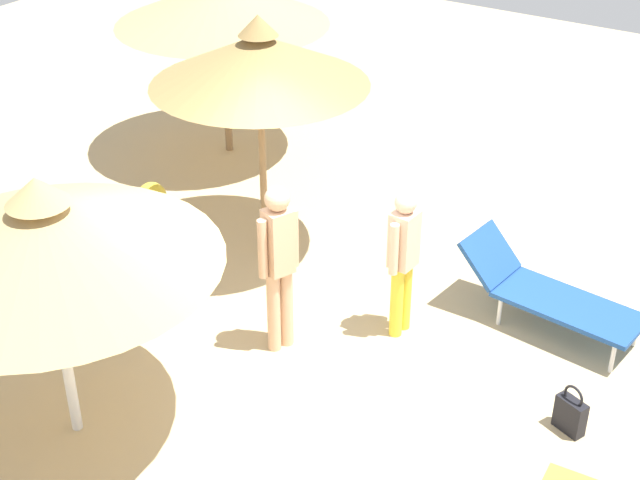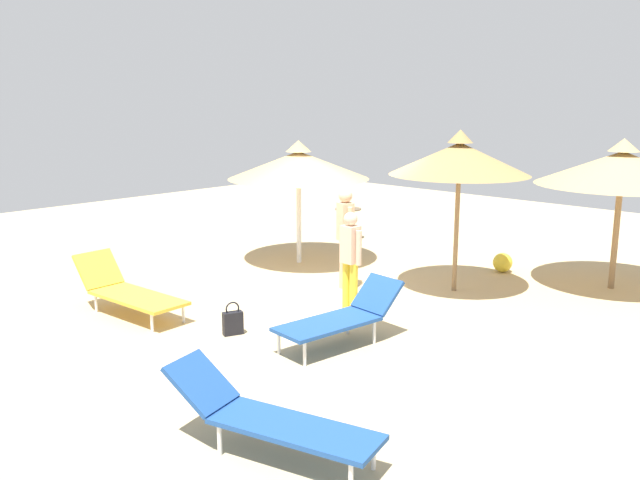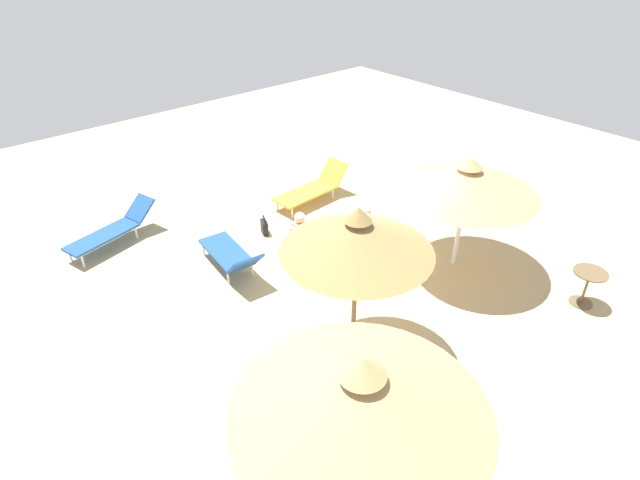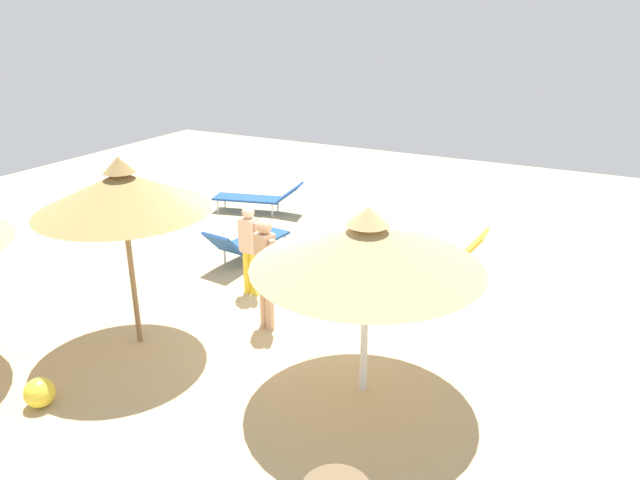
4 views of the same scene
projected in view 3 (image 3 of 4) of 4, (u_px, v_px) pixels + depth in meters
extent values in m
cube|color=tan|center=(356.00, 270.00, 10.78)|extent=(24.00, 24.00, 0.10)
cylinder|color=olive|center=(357.00, 456.00, 5.85)|extent=(0.10, 0.10, 2.11)
cone|color=tan|center=(361.00, 393.00, 5.28)|extent=(2.84, 2.84, 0.58)
cone|color=tan|center=(363.00, 367.00, 5.07)|extent=(0.51, 0.51, 0.22)
cylinder|color=olive|center=(355.00, 294.00, 8.12)|extent=(0.08, 0.08, 2.40)
cone|color=#997A47|center=(357.00, 236.00, 7.54)|extent=(2.35, 2.35, 0.54)
cone|color=#997A47|center=(358.00, 214.00, 7.34)|extent=(0.42, 0.42, 0.22)
cylinder|color=white|center=(460.00, 223.00, 10.36)|extent=(0.09, 0.09, 2.02)
cone|color=tan|center=(467.00, 180.00, 9.84)|extent=(2.79, 2.79, 0.54)
cone|color=tan|center=(470.00, 162.00, 9.64)|extent=(0.50, 0.50, 0.22)
cube|color=gold|center=(305.00, 193.00, 12.99)|extent=(0.78, 1.73, 0.05)
cylinder|color=silver|center=(292.00, 212.00, 12.49)|extent=(0.04, 0.04, 0.28)
cylinder|color=silver|center=(277.00, 204.00, 12.83)|extent=(0.04, 0.04, 0.28)
cylinder|color=silver|center=(333.00, 194.00, 13.33)|extent=(0.04, 0.04, 0.28)
cylinder|color=silver|center=(318.00, 187.00, 13.66)|extent=(0.04, 0.04, 0.28)
cube|color=gold|center=(334.00, 171.00, 13.45)|extent=(0.70, 0.46, 0.53)
cube|color=#1E478C|center=(226.00, 251.00, 10.67)|extent=(1.51, 0.80, 0.05)
cylinder|color=silver|center=(203.00, 250.00, 11.07)|extent=(0.04, 0.04, 0.32)
cylinder|color=silver|center=(226.00, 242.00, 11.32)|extent=(0.04, 0.04, 0.32)
cylinder|color=silver|center=(228.00, 277.00, 10.22)|extent=(0.04, 0.04, 0.32)
cylinder|color=silver|center=(252.00, 268.00, 10.48)|extent=(0.04, 0.04, 0.32)
cube|color=#1E478C|center=(246.00, 263.00, 9.91)|extent=(0.51, 0.68, 0.45)
cube|color=#1E478C|center=(102.00, 236.00, 11.20)|extent=(0.95, 1.72, 0.05)
cylinder|color=silver|center=(83.00, 261.00, 10.70)|extent=(0.04, 0.04, 0.31)
cylinder|color=silver|center=(70.00, 254.00, 10.93)|extent=(0.04, 0.04, 0.31)
cylinder|color=silver|center=(136.00, 233.00, 11.66)|extent=(0.04, 0.04, 0.31)
cylinder|color=silver|center=(123.00, 227.00, 11.88)|extent=(0.04, 0.04, 0.31)
cube|color=#1E478C|center=(140.00, 208.00, 11.82)|extent=(0.67, 0.66, 0.43)
cylinder|color=yellow|center=(304.00, 263.00, 10.24)|extent=(0.13, 0.13, 0.78)
cylinder|color=yellow|center=(298.00, 266.00, 10.17)|extent=(0.13, 0.13, 0.78)
cube|color=beige|center=(300.00, 235.00, 9.84)|extent=(0.24, 0.26, 0.58)
sphere|color=beige|center=(300.00, 218.00, 9.63)|extent=(0.21, 0.21, 0.21)
cylinder|color=beige|center=(308.00, 234.00, 9.94)|extent=(0.09, 0.09, 0.54)
cylinder|color=beige|center=(293.00, 240.00, 9.76)|extent=(0.09, 0.09, 0.54)
cylinder|color=tan|center=(359.00, 266.00, 10.09)|extent=(0.13, 0.13, 0.87)
cylinder|color=tan|center=(365.00, 264.00, 10.13)|extent=(0.13, 0.13, 0.87)
cube|color=tan|center=(364.00, 232.00, 9.70)|extent=(0.29, 0.31, 0.65)
sphere|color=tan|center=(365.00, 212.00, 9.46)|extent=(0.24, 0.24, 0.24)
cylinder|color=tan|center=(355.00, 235.00, 9.66)|extent=(0.09, 0.09, 0.60)
cylinder|color=tan|center=(372.00, 232.00, 9.76)|extent=(0.09, 0.09, 0.60)
cube|color=black|center=(264.00, 227.00, 11.84)|extent=(0.31, 0.22, 0.33)
torus|color=black|center=(264.00, 219.00, 11.73)|extent=(0.20, 0.10, 0.20)
cylinder|color=brown|center=(591.00, 273.00, 9.42)|extent=(0.61, 0.61, 0.02)
cylinder|color=brown|center=(585.00, 288.00, 9.61)|extent=(0.05, 0.05, 0.70)
cylinder|color=brown|center=(581.00, 302.00, 9.80)|extent=(0.43, 0.43, 0.02)
sphere|color=yellow|center=(434.00, 402.00, 7.58)|extent=(0.37, 0.37, 0.37)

